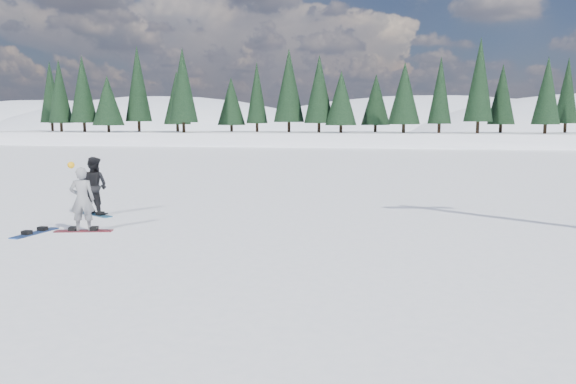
{
  "coord_description": "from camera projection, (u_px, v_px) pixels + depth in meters",
  "views": [
    {
      "loc": [
        7.15,
        -12.76,
        2.93
      ],
      "look_at": [
        4.59,
        1.33,
        1.1
      ],
      "focal_mm": 35.0,
      "sensor_mm": 36.0,
      "label": 1
    }
  ],
  "objects": [
    {
      "name": "alpine_backdrop",
      "position": [
        336.0,
        168.0,
        202.57
      ],
      "size": [
        412.5,
        227.0,
        53.2
      ],
      "color": "white",
      "rests_on": "ground"
    },
    {
      "name": "snowboard_man",
      "position": [
        95.0,
        214.0,
        17.5
      ],
      "size": [
        1.43,
        1.01,
        0.03
      ],
      "primitive_type": "cube",
      "rotation": [
        0.0,
        0.0,
        -0.54
      ],
      "color": "navy",
      "rests_on": "ground"
    },
    {
      "name": "snowboard_loose_a",
      "position": [
        35.0,
        233.0,
        14.63
      ],
      "size": [
        0.47,
        1.52,
        0.03
      ],
      "primitive_type": "cube",
      "rotation": [
        0.0,
        0.0,
        1.44
      ],
      "color": "navy",
      "rests_on": "ground"
    },
    {
      "name": "snowboarder_man",
      "position": [
        94.0,
        186.0,
        17.39
      ],
      "size": [
        1.0,
        0.84,
        1.82
      ],
      "primitive_type": "imported",
      "rotation": [
        0.0,
        0.0,
        2.96
      ],
      "color": "black",
      "rests_on": "ground"
    },
    {
      "name": "ground",
      "position": [
        99.0,
        238.0,
        14.09
      ],
      "size": [
        420.0,
        420.0,
        0.0
      ],
      "primitive_type": "plane",
      "color": "white",
      "rests_on": "ground"
    },
    {
      "name": "snowboard_woman",
      "position": [
        84.0,
        231.0,
        14.9
      ],
      "size": [
        1.52,
        0.6,
        0.03
      ],
      "primitive_type": "cube",
      "rotation": [
        0.0,
        0.0,
        0.22
      ],
      "color": "maroon",
      "rests_on": "ground"
    },
    {
      "name": "snowboarder_woman",
      "position": [
        82.0,
        199.0,
        14.79
      ],
      "size": [
        0.72,
        0.58,
        1.87
      ],
      "rotation": [
        0.0,
        0.0,
        3.45
      ],
      "color": "gray",
      "rests_on": "ground"
    }
  ]
}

